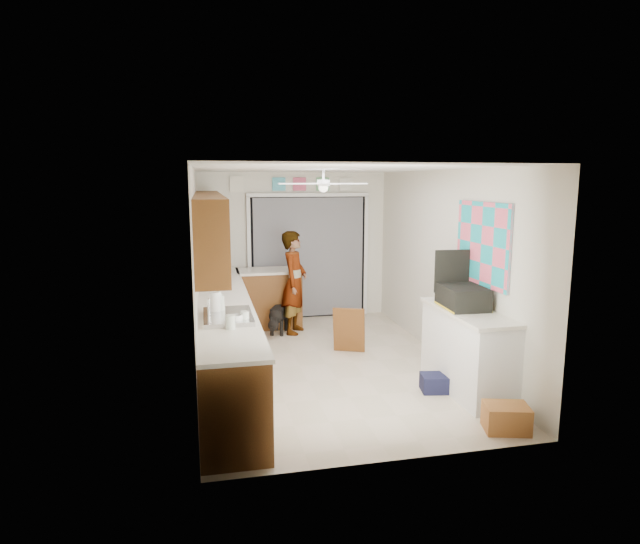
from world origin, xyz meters
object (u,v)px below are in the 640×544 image
cardboard_box (506,418)px  cup (236,320)px  soap_bottle (220,301)px  suitcase (463,297)px  man (294,282)px  navy_crate (435,383)px  paper_towel_roll (215,303)px  microwave (219,266)px  dog (279,318)px

cardboard_box → cup: bearing=159.1°
cardboard_box → soap_bottle: bearing=151.7°
suitcase → cardboard_box: size_ratio=1.42×
man → navy_crate: bearing=-132.3°
paper_towel_roll → suitcase: (2.73, -0.27, -0.00)m
suitcase → navy_crate: suitcase is taller
microwave → cardboard_box: microwave is taller
man → dog: 0.61m
suitcase → cardboard_box: (-0.07, -1.11, -0.94)m
soap_bottle → man: 2.64m
cardboard_box → suitcase: bearing=86.4°
man → dog: size_ratio=2.62×
soap_bottle → cardboard_box: soap_bottle is taller
navy_crate → soap_bottle: bearing=171.3°
soap_bottle → navy_crate: 2.58m
cup → suitcase: (2.54, 0.17, 0.08)m
cup → paper_towel_roll: size_ratio=0.50×
man → dog: (-0.25, 0.01, -0.56)m
paper_towel_roll → man: (1.25, 2.36, -0.26)m
navy_crate → man: (-1.16, 2.69, 0.70)m
suitcase → navy_crate: 1.02m
cardboard_box → navy_crate: 1.08m
cup → navy_crate: 2.39m
paper_towel_roll → suitcase: size_ratio=0.43×
paper_towel_roll → dog: paper_towel_roll is taller
cardboard_box → navy_crate: (-0.25, 1.05, -0.03)m
soap_bottle → cup: size_ratio=2.27×
paper_towel_roll → cardboard_box: bearing=-27.5°
man → cup: bearing=-176.3°
cup → paper_towel_roll: paper_towel_roll is taller
paper_towel_roll → cardboard_box: paper_towel_roll is taller
paper_towel_roll → navy_crate: 2.62m
navy_crate → cup: bearing=-177.3°
microwave → dog: bearing=-100.3°
soap_bottle → paper_towel_roll: soap_bottle is taller
cup → navy_crate: bearing=2.7°
cardboard_box → paper_towel_roll: bearing=152.5°
navy_crate → dog: (-1.40, 2.70, 0.14)m
cup → paper_towel_roll: bearing=113.7°
dog → cardboard_box: bearing=-43.7°
soap_bottle → navy_crate: size_ratio=0.89×
navy_crate → man: size_ratio=0.20×
microwave → suitcase: 3.86m
microwave → suitcase: microwave is taller
man → suitcase: bearing=-126.2°
paper_towel_roll → man: bearing=62.0°
soap_bottle → dog: 2.67m
cardboard_box → man: man is taller
cardboard_box → navy_crate: size_ratio=1.29×
cup → man: size_ratio=0.08×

